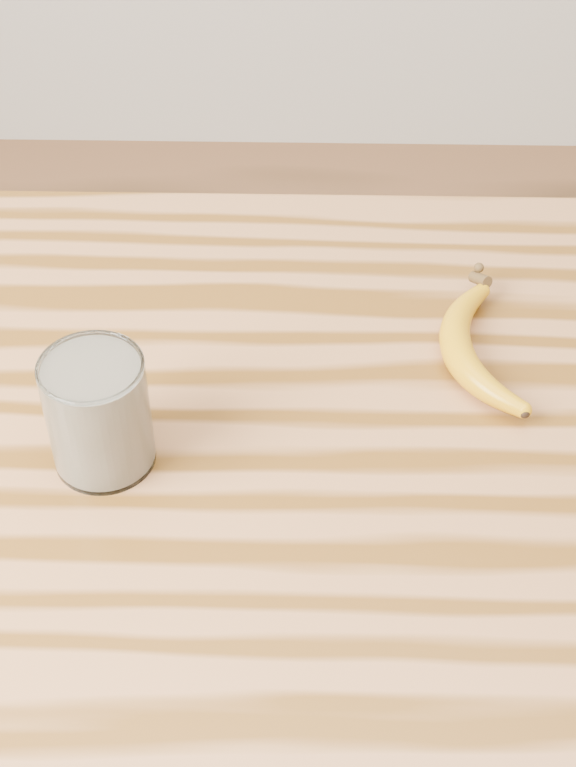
{
  "coord_description": "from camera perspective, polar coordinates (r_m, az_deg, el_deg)",
  "views": [
    {
      "loc": [
        -0.04,
        -0.62,
        1.59
      ],
      "look_at": [
        -0.06,
        0.06,
        0.93
      ],
      "focal_mm": 50.0,
      "sensor_mm": 36.0,
      "label": 1
    }
  ],
  "objects": [
    {
      "name": "banana",
      "position": [
        1.01,
        8.95,
        1.81
      ],
      "size": [
        0.12,
        0.26,
        0.03
      ],
      "primitive_type": null,
      "rotation": [
        0.0,
        0.0,
        0.11
      ],
      "color": "#C98B0C",
      "rests_on": "table"
    },
    {
      "name": "table",
      "position": [
        1.03,
        3.11,
        -8.74
      ],
      "size": [
        1.2,
        0.8,
        0.9
      ],
      "color": "#A26A3E",
      "rests_on": "ground"
    },
    {
      "name": "smoothie_glass",
      "position": [
        0.9,
        -10.1,
        -1.57
      ],
      "size": [
        0.09,
        0.09,
        0.11
      ],
      "color": "white",
      "rests_on": "table"
    }
  ]
}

